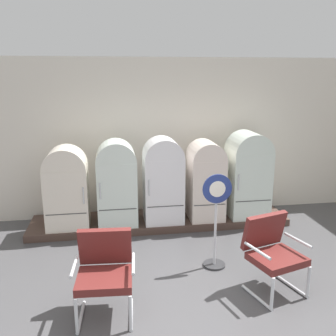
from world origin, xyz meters
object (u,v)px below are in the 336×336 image
Objects in this scene: armchair_left at (105,268)px; sign_stand at (216,225)px; refrigerator_0 at (67,186)px; refrigerator_2 at (163,178)px; refrigerator_4 at (248,172)px; refrigerator_3 at (206,178)px; armchair_right at (272,249)px; refrigerator_1 at (117,181)px.

sign_stand reaches higher than armchair_left.
refrigerator_2 reaches higher than refrigerator_0.
refrigerator_4 is (1.57, 0.05, 0.03)m from refrigerator_2.
refrigerator_2 is 0.78m from refrigerator_3.
refrigerator_4 is (3.22, 0.04, 0.09)m from refrigerator_0.
refrigerator_0 is 0.90× the size of refrigerator_4.
refrigerator_4 is at bearing 77.40° from armchair_right.
refrigerator_3 is 1.03× the size of sign_stand.
refrigerator_1 is at bearing 178.50° from refrigerator_2.
armchair_right is at bearing -49.75° from refrigerator_1.
refrigerator_0 is 2.47m from armchair_left.
refrigerator_4 is 1.91m from sign_stand.
armchair_left is (0.65, -2.36, -0.29)m from refrigerator_0.
refrigerator_3 reaches higher than sign_stand.
sign_stand is (-0.54, 0.68, 0.07)m from armchair_right.
refrigerator_1 reaches higher than refrigerator_0.
refrigerator_2 is at bearing 66.83° from armchair_left.
refrigerator_0 reaches higher than armchair_right.
refrigerator_3 is at bearing -179.11° from refrigerator_4.
refrigerator_1 is 2.40m from armchair_left.
sign_stand reaches higher than armchair_right.
refrigerator_1 is 2.92m from armchair_right.
refrigerator_0 is 0.95× the size of refrigerator_1.
refrigerator_1 is 1.07× the size of sign_stand.
refrigerator_2 is 2.47m from armchair_right.
armchair_right is at bearing -82.58° from refrigerator_3.
refrigerator_3 is 2.28m from armchair_right.
armchair_left is 1.00× the size of armchair_right.
refrigerator_2 is at bearing -0.52° from refrigerator_0.
refrigerator_0 is at bearing -179.37° from refrigerator_3.
refrigerator_1 is 1.49× the size of armchair_left.
refrigerator_0 is at bearing -179.59° from refrigerator_1.
refrigerator_3 is (1.59, 0.02, -0.03)m from refrigerator_1.
refrigerator_4 is at bearing 1.98° from refrigerator_2.
refrigerator_0 is 1.41× the size of armchair_right.
refrigerator_2 is 2.58m from armchair_left.
armchair_left is (-1.00, -2.35, -0.36)m from refrigerator_2.
armchair_left is at bearing -113.17° from refrigerator_2.
sign_stand is (2.18, -1.53, -0.22)m from refrigerator_0.
refrigerator_4 is at bearing 0.89° from refrigerator_3.
sign_stand is (1.34, -1.53, -0.27)m from refrigerator_1.
armchair_left is at bearing -151.46° from sign_stand.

